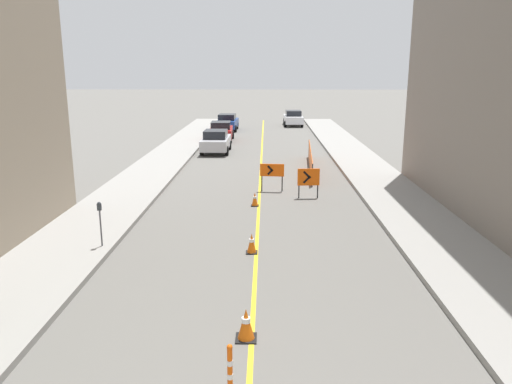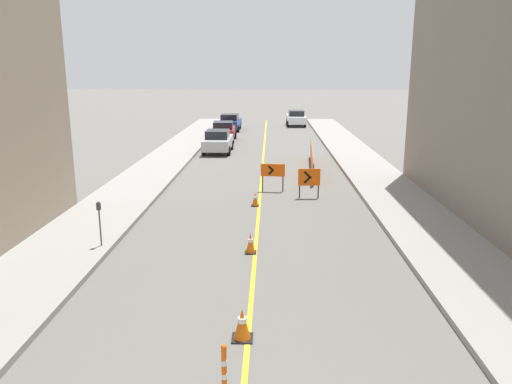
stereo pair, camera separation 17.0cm
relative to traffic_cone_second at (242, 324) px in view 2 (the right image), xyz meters
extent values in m
cube|color=gold|center=(0.12, 18.96, -0.35)|extent=(0.12, 58.11, 0.01)
cube|color=gray|center=(-6.04, 18.96, -0.26)|extent=(3.09, 58.11, 0.18)
cube|color=gray|center=(6.29, 18.96, -0.26)|extent=(3.09, 58.11, 0.18)
cube|color=black|center=(0.00, 0.00, -0.34)|extent=(0.46, 0.46, 0.03)
cone|color=orange|center=(0.00, 0.00, 0.02)|extent=(0.37, 0.37, 0.68)
cylinder|color=white|center=(0.00, 0.00, 0.10)|extent=(0.19, 0.19, 0.11)
cube|color=black|center=(-0.03, 5.24, -0.34)|extent=(0.37, 0.37, 0.03)
cone|color=orange|center=(-0.03, 5.24, -0.01)|extent=(0.29, 0.29, 0.62)
cylinder|color=white|center=(-0.03, 5.24, 0.07)|extent=(0.15, 0.15, 0.10)
cube|color=black|center=(-0.05, 10.88, -0.34)|extent=(0.34, 0.34, 0.03)
cone|color=orange|center=(-0.05, 10.88, -0.03)|extent=(0.27, 0.27, 0.57)
cylinder|color=white|center=(-0.05, 10.88, 0.03)|extent=(0.14, 0.14, 0.09)
cylinder|color=#EF560C|center=(-0.20, -2.07, 0.17)|extent=(0.09, 0.09, 0.98)
cylinder|color=white|center=(-0.20, -2.07, 0.12)|extent=(0.11, 0.11, 0.10)
cylinder|color=white|center=(-0.20, -2.07, 0.39)|extent=(0.11, 0.11, 0.10)
sphere|color=#EF560C|center=(-0.20, -2.07, 0.69)|extent=(0.10, 0.10, 0.10)
cube|color=#EF560C|center=(0.71, 13.55, 0.69)|extent=(1.15, 0.15, 0.60)
cube|color=black|center=(0.63, 13.50, 0.77)|extent=(0.30, 0.04, 0.30)
cube|color=black|center=(0.63, 13.50, 0.60)|extent=(0.30, 0.04, 0.30)
cylinder|color=black|center=(0.23, 13.55, 0.02)|extent=(0.06, 0.06, 0.74)
cylinder|color=black|center=(1.20, 13.55, 0.02)|extent=(0.06, 0.06, 0.74)
cube|color=#EF560C|center=(2.35, 12.30, 0.63)|extent=(1.00, 0.14, 0.77)
cube|color=black|center=(2.27, 12.25, 0.73)|extent=(0.36, 0.05, 0.36)
cube|color=black|center=(2.27, 12.25, 0.52)|extent=(0.36, 0.05, 0.36)
cylinder|color=black|center=(1.93, 12.30, -0.06)|extent=(0.06, 0.06, 0.59)
cylinder|color=black|center=(2.77, 12.30, -0.06)|extent=(0.06, 0.06, 0.59)
cube|color=#EF560C|center=(3.01, 18.86, 0.24)|extent=(0.59, 8.81, 1.18)
cylinder|color=#262626|center=(2.72, 14.46, 0.24)|extent=(0.05, 0.05, 1.18)
cylinder|color=#262626|center=(3.29, 23.27, 0.24)|extent=(0.05, 0.05, 1.18)
cube|color=#B7B7BC|center=(-3.10, 25.11, 0.33)|extent=(1.85, 4.32, 0.72)
cube|color=black|center=(-3.10, 24.90, 0.96)|extent=(1.55, 1.95, 0.55)
cylinder|color=black|center=(-3.96, 26.44, -0.03)|extent=(0.23, 0.64, 0.64)
cylinder|color=black|center=(-2.25, 26.44, -0.03)|extent=(0.23, 0.64, 0.64)
cylinder|color=black|center=(-3.96, 23.78, -0.03)|extent=(0.23, 0.64, 0.64)
cylinder|color=black|center=(-2.25, 23.78, -0.03)|extent=(0.23, 0.64, 0.64)
cube|color=maroon|center=(-3.25, 30.96, 0.33)|extent=(1.98, 4.37, 0.72)
cube|color=black|center=(-3.25, 30.75, 0.96)|extent=(1.61, 2.00, 0.55)
cylinder|color=black|center=(-4.11, 32.29, -0.03)|extent=(0.25, 0.65, 0.64)
cylinder|color=black|center=(-2.40, 32.29, -0.03)|extent=(0.25, 0.65, 0.64)
cylinder|color=black|center=(-4.11, 29.63, -0.03)|extent=(0.25, 0.65, 0.64)
cylinder|color=black|center=(-2.40, 29.63, -0.03)|extent=(0.25, 0.65, 0.64)
cube|color=navy|center=(-3.28, 38.09, 0.33)|extent=(1.97, 4.37, 0.72)
cube|color=black|center=(-3.28, 37.87, 0.96)|extent=(1.61, 1.99, 0.55)
cylinder|color=black|center=(-4.14, 39.42, -0.03)|extent=(0.25, 0.65, 0.64)
cylinder|color=black|center=(-2.43, 39.42, -0.03)|extent=(0.25, 0.65, 0.64)
cylinder|color=black|center=(-4.14, 36.75, -0.03)|extent=(0.25, 0.65, 0.64)
cylinder|color=black|center=(-2.43, 36.75, -0.03)|extent=(0.25, 0.65, 0.64)
cube|color=silver|center=(3.24, 42.53, 0.33)|extent=(1.92, 4.35, 0.72)
cube|color=black|center=(3.24, 42.32, 0.96)|extent=(1.58, 1.98, 0.55)
cylinder|color=black|center=(2.39, 43.87, -0.03)|extent=(0.24, 0.65, 0.64)
cylinder|color=black|center=(4.10, 43.87, -0.03)|extent=(0.24, 0.65, 0.64)
cylinder|color=black|center=(2.39, 41.20, -0.03)|extent=(0.24, 0.65, 0.64)
cylinder|color=black|center=(4.10, 41.20, -0.03)|extent=(0.24, 0.65, 0.64)
cylinder|color=#4C4C51|center=(-4.85, 5.31, 0.42)|extent=(0.05, 0.05, 1.19)
cube|color=#33383D|center=(-4.85, 5.31, 1.12)|extent=(0.12, 0.10, 0.22)
sphere|color=#33383D|center=(-4.85, 5.31, 1.23)|extent=(0.11, 0.11, 0.11)
camera|label=1|loc=(0.41, -9.75, 5.34)|focal=35.00mm
camera|label=2|loc=(0.58, -9.75, 5.34)|focal=35.00mm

